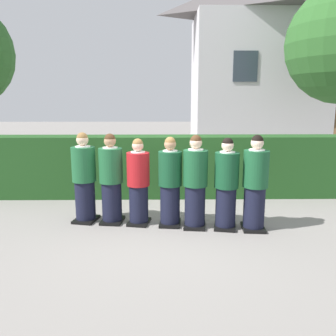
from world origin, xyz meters
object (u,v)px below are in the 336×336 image
object	(u,v)px
student_front_row_0	(84,180)
student_front_row_5	(226,186)
student_front_row_1	(111,181)
student_front_row_4	(195,184)
student_front_row_6	(255,185)
student_in_red_blazer	(138,184)
student_front_row_3	(170,184)

from	to	relation	value
student_front_row_0	student_front_row_5	bearing A→B (deg)	-8.87
student_front_row_1	student_front_row_4	distance (m)	1.53
student_front_row_6	student_in_red_blazer	bearing A→B (deg)	171.23
student_front_row_6	student_front_row_1	bearing A→B (deg)	171.10
student_in_red_blazer	student_front_row_3	distance (m)	0.57
student_front_row_1	student_front_row_5	size ratio (longest dim) A/B	1.03
student_in_red_blazer	student_front_row_1	bearing A→B (deg)	170.56
student_front_row_0	student_front_row_4	distance (m)	2.03
student_front_row_0	student_front_row_6	size ratio (longest dim) A/B	1.00
student_front_row_6	student_front_row_5	bearing A→B (deg)	172.03
student_front_row_3	student_front_row_5	size ratio (longest dim) A/B	1.00
student_front_row_0	student_in_red_blazer	size ratio (longest dim) A/B	1.06
student_front_row_5	student_front_row_6	size ratio (longest dim) A/B	0.97
student_front_row_3	student_front_row_1	bearing A→B (deg)	171.90
student_front_row_0	student_front_row_6	world-z (taller)	student_front_row_0
student_front_row_4	student_front_row_5	xyz separation A→B (m)	(0.53, -0.06, -0.02)
student_front_row_3	student_front_row_0	bearing A→B (deg)	171.98
student_in_red_blazer	student_front_row_6	world-z (taller)	student_front_row_6
student_front_row_1	student_front_row_3	distance (m)	1.08
student_front_row_3	student_front_row_4	distance (m)	0.45
student_front_row_0	student_front_row_4	bearing A→B (deg)	-9.41
student_front_row_0	student_front_row_6	distance (m)	3.05
student_front_row_1	student_in_red_blazer	xyz separation A→B (m)	(0.50, -0.08, -0.04)
student_front_row_5	student_front_row_6	distance (m)	0.49
student_front_row_3	student_front_row_4	bearing A→B (deg)	-14.30
student_front_row_3	student_front_row_5	xyz separation A→B (m)	(0.97, -0.18, 0.00)
student_front_row_0	student_in_red_blazer	xyz separation A→B (m)	(1.00, -0.15, -0.05)
student_front_row_4	student_front_row_0	bearing A→B (deg)	170.59
student_front_row_4	student_front_row_5	world-z (taller)	student_front_row_4
student_front_row_1	student_front_row_5	bearing A→B (deg)	-9.12
student_front_row_0	student_front_row_1	bearing A→B (deg)	-7.84
student_front_row_1	student_front_row_6	world-z (taller)	student_front_row_6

